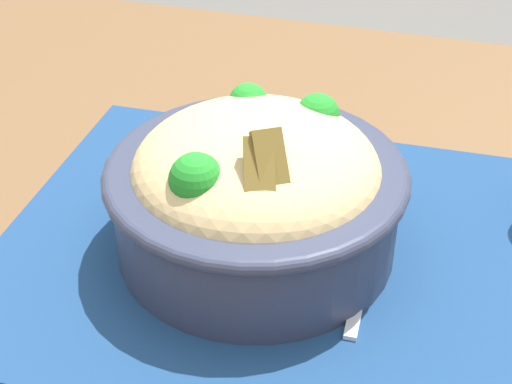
{
  "coord_description": "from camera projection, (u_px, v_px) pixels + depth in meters",
  "views": [
    {
      "loc": [
        0.11,
        -0.46,
        1.1
      ],
      "look_at": [
        -0.02,
        -0.03,
        0.78
      ],
      "focal_mm": 53.62,
      "sensor_mm": 36.0,
      "label": 1
    }
  ],
  "objects": [
    {
      "name": "placemat",
      "position": [
        275.0,
        247.0,
        0.59
      ],
      "size": [
        0.43,
        0.36,
        0.0
      ],
      "primitive_type": "cube",
      "rotation": [
        0.0,
        0.0,
        0.03
      ],
      "color": "navy",
      "rests_on": "table"
    },
    {
      "name": "fork",
      "position": [
        364.0,
        271.0,
        0.56
      ],
      "size": [
        0.02,
        0.13,
        0.0
      ],
      "color": "silver",
      "rests_on": "placemat"
    },
    {
      "name": "table",
      "position": [
        293.0,
        297.0,
        0.64
      ],
      "size": [
        1.35,
        0.83,
        0.73
      ],
      "color": "brown",
      "rests_on": "ground_plane"
    },
    {
      "name": "bowl",
      "position": [
        256.0,
        188.0,
        0.55
      ],
      "size": [
        0.24,
        0.24,
        0.13
      ],
      "color": "#2D3347",
      "rests_on": "placemat"
    }
  ]
}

